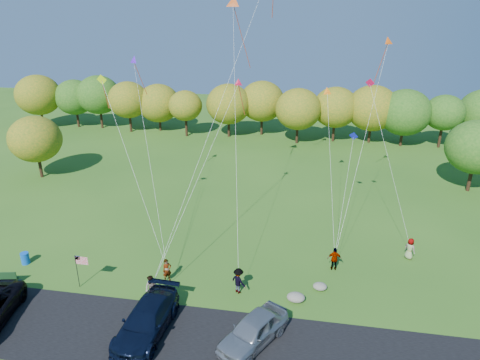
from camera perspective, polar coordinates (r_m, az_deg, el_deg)
The scene contains 16 objects.
ground at distance 29.43m, azimuth -7.55°, elevation -15.07°, with size 140.00×140.00×0.00m, color #2C5C1A.
asphalt_lane at distance 26.51m, azimuth -10.22°, elevation -20.06°, with size 44.00×6.00×0.06m, color black.
treeline at distance 60.07m, azimuth 1.44°, elevation 9.41°, with size 75.66×27.35×7.99m.
minivan_navy at distance 26.47m, azimuth -12.35°, elevation -17.81°, with size 2.39×5.87×1.70m, color black.
minivan_silver at distance 25.32m, azimuth 1.81°, elevation -19.42°, with size 1.97×4.88×1.66m, color #9B9EA5.
flyer_a at distance 30.48m, azimuth -9.70°, elevation -11.79°, with size 0.63×0.41×1.72m, color #4C4C59.
flyer_b at distance 28.84m, azimuth -11.74°, elevation -14.00°, with size 0.89×0.69×1.83m, color #4C4C59.
flyer_c at distance 28.99m, azimuth -0.20°, elevation -13.28°, with size 1.17×0.67×1.81m, color #4C4C59.
flyer_d at distance 31.96m, azimuth 12.49°, elevation -10.24°, with size 1.04×0.43×1.77m, color #4C4C59.
flyer_e at distance 34.93m, azimuth 21.70°, elevation -8.51°, with size 0.82×0.54×1.69m, color #4C4C59.
park_bench at distance 34.05m, azimuth -28.89°, elevation -11.30°, with size 1.73×0.62×0.96m.
trash_barrel at distance 35.86m, azimuth -26.73°, elevation -9.30°, with size 0.59×0.59×0.89m, color blue.
flag_assembly at distance 30.82m, azimuth -20.59°, elevation -10.43°, with size 0.91×0.59×2.47m.
boulder_near at distance 28.81m, azimuth 7.46°, elevation -15.25°, with size 1.18×0.92×0.59m, color gray.
boulder_far at distance 30.10m, azimuth 10.61°, elevation -13.77°, with size 0.94×0.78×0.49m, color slate.
kites_aloft at distance 36.67m, azimuth 3.15°, elevation 18.34°, with size 22.14×11.59×14.74m.
Camera 1 is at (7.67, -22.31, 17.60)m, focal length 32.00 mm.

